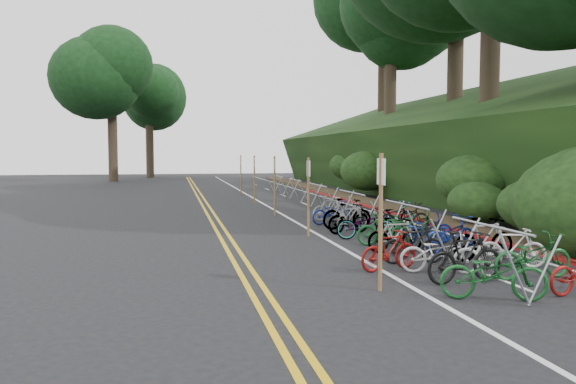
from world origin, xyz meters
name	(u,v)px	position (x,y,z in m)	size (l,w,h in m)	color
ground	(335,269)	(0.00, 0.00, 0.00)	(120.00, 120.00, 0.00)	black
road_markings	(279,218)	(0.63, 10.10, 0.00)	(7.47, 80.00, 0.01)	gold
red_curb	(381,210)	(5.70, 12.00, 0.05)	(0.25, 28.00, 0.10)	maroon
embankment	(453,154)	(12.96, 19.04, 2.57)	(14.30, 48.14, 9.11)	black
bike_rack_front	(488,243)	(2.41, -2.32, 0.90)	(1.18, 2.82, 1.25)	#999DA4
bike_racks_rest	(318,191)	(3.00, 13.00, 0.85)	(1.14, 23.00, 1.17)	#999DA4
signpost_near	(381,213)	(0.30, -2.06, 1.50)	(0.08, 0.40, 2.63)	brown
signposts_rest	(263,179)	(0.60, 14.00, 1.43)	(0.08, 18.40, 2.50)	brown
bike_front	(389,250)	(1.16, -0.37, 0.46)	(1.55, 0.44, 0.93)	maroon
bike_valet	(414,230)	(3.00, 2.40, 0.48)	(3.18, 13.74, 1.08)	#144C1E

